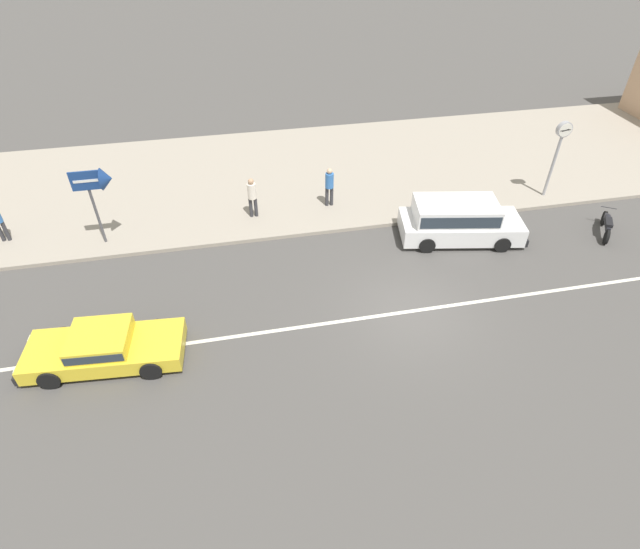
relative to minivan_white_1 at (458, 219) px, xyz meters
The scene contains 10 objects.
ground_plane 4.78m from the minivan_white_1, 130.47° to the right, with size 160.00×160.00×0.00m, color #4C4947.
lane_centre_stripe 4.78m from the minivan_white_1, 130.47° to the right, with size 50.40×0.14×0.01m, color silver.
kerb_strip 7.01m from the minivan_white_1, 116.02° to the left, with size 68.00×10.00×0.15m, color #9E9384.
minivan_white_1 is the anchor object (origin of this frame).
sedan_yellow_2 12.87m from the minivan_white_1, 162.92° to the right, with size 4.55×2.07×1.06m.
motorcycle_0 5.88m from the minivan_white_1, ahead, with size 1.16×1.72×0.80m.
street_clock 5.64m from the minivan_white_1, 22.96° to the left, with size 0.62×0.22×3.25m.
arrow_signboard 12.83m from the minivan_white_1, behind, with size 1.39×0.78×2.96m.
pedestrian_mid_kerb 5.29m from the minivan_white_1, 143.88° to the left, with size 0.34×0.34×1.67m.
pedestrian_by_shop 7.96m from the minivan_white_1, 158.77° to the left, with size 0.34×0.34×1.67m.
Camera 1 is at (-5.17, -10.86, 10.95)m, focal length 28.00 mm.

